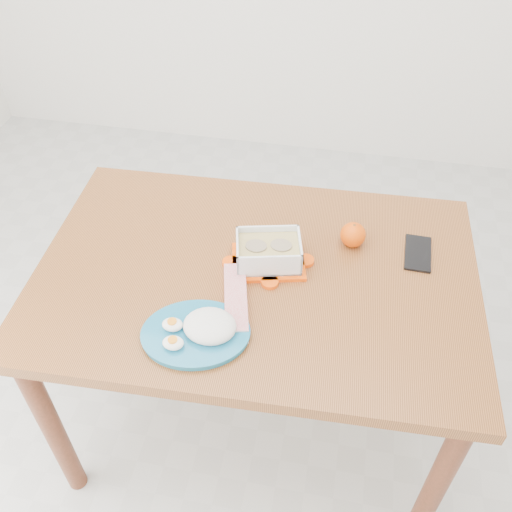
% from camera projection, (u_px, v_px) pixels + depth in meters
% --- Properties ---
extents(ground, '(3.50, 3.50, 0.00)m').
position_uv_depth(ground, '(212.00, 398.00, 2.15)').
color(ground, '#B7B7B2').
rests_on(ground, ground).
extents(dining_table, '(1.25, 0.86, 0.75)m').
position_uv_depth(dining_table, '(256.00, 295.00, 1.65)').
color(dining_table, '#99592B').
rests_on(dining_table, ground).
extents(food_container, '(0.23, 0.19, 0.09)m').
position_uv_depth(food_container, '(268.00, 252.00, 1.58)').
color(food_container, '#FF4F07').
rests_on(food_container, dining_table).
extents(orange_fruit, '(0.07, 0.07, 0.07)m').
position_uv_depth(orange_fruit, '(353.00, 235.00, 1.64)').
color(orange_fruit, '#FF4E05').
rests_on(orange_fruit, dining_table).
extents(rice_plate, '(0.32, 0.32, 0.07)m').
position_uv_depth(rice_plate, '(200.00, 330.00, 1.41)').
color(rice_plate, '#1A6D94').
rests_on(rice_plate, dining_table).
extents(candy_bar, '(0.11, 0.24, 0.02)m').
position_uv_depth(candy_bar, '(236.00, 298.00, 1.50)').
color(candy_bar, red).
rests_on(candy_bar, dining_table).
extents(smartphone, '(0.08, 0.15, 0.01)m').
position_uv_depth(smartphone, '(418.00, 253.00, 1.63)').
color(smartphone, black).
rests_on(smartphone, dining_table).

